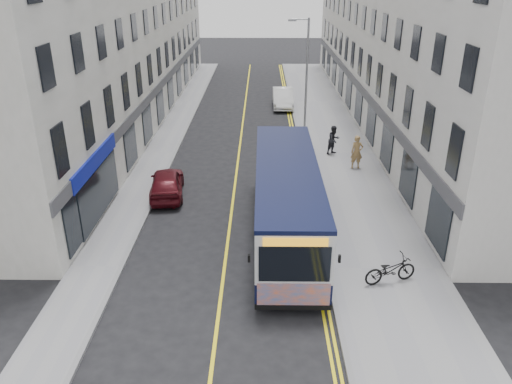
{
  "coord_description": "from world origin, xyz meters",
  "views": [
    {
      "loc": [
        1.43,
        -17.64,
        10.68
      ],
      "look_at": [
        1.19,
        2.6,
        1.6
      ],
      "focal_mm": 35.0,
      "sensor_mm": 36.0,
      "label": 1
    }
  ],
  "objects_px": {
    "city_bus": "(287,198)",
    "car_white": "(283,98)",
    "pedestrian_near": "(357,152)",
    "streetlamp": "(305,78)",
    "pedestrian_far": "(334,140)",
    "car_maroon": "(167,183)",
    "bicycle": "(390,270)"
  },
  "relations": [
    {
      "from": "pedestrian_near",
      "to": "pedestrian_far",
      "type": "distance_m",
      "value": 2.62
    },
    {
      "from": "car_maroon",
      "to": "streetlamp",
      "type": "bearing_deg",
      "value": -139.22
    },
    {
      "from": "car_maroon",
      "to": "pedestrian_near",
      "type": "bearing_deg",
      "value": -167.06
    },
    {
      "from": "city_bus",
      "to": "streetlamp",
      "type": "bearing_deg",
      "value": 82.39
    },
    {
      "from": "pedestrian_far",
      "to": "pedestrian_near",
      "type": "bearing_deg",
      "value": -104.96
    },
    {
      "from": "streetlamp",
      "to": "city_bus",
      "type": "bearing_deg",
      "value": -97.61
    },
    {
      "from": "city_bus",
      "to": "pedestrian_near",
      "type": "height_order",
      "value": "city_bus"
    },
    {
      "from": "streetlamp",
      "to": "pedestrian_near",
      "type": "distance_m",
      "value": 6.28
    },
    {
      "from": "streetlamp",
      "to": "pedestrian_far",
      "type": "relative_size",
      "value": 4.47
    },
    {
      "from": "car_maroon",
      "to": "city_bus",
      "type": "bearing_deg",
      "value": 137.91
    },
    {
      "from": "city_bus",
      "to": "pedestrian_far",
      "type": "distance_m",
      "value": 10.87
    },
    {
      "from": "pedestrian_far",
      "to": "car_maroon",
      "type": "xyz_separation_m",
      "value": [
        -9.3,
        -6.13,
        -0.32
      ]
    },
    {
      "from": "city_bus",
      "to": "car_maroon",
      "type": "distance_m",
      "value": 7.31
    },
    {
      "from": "city_bus",
      "to": "car_maroon",
      "type": "xyz_separation_m",
      "value": [
        -5.9,
        4.17,
        -1.1
      ]
    },
    {
      "from": "streetlamp",
      "to": "pedestrian_near",
      "type": "xyz_separation_m",
      "value": [
        2.73,
        -4.59,
        -3.3
      ]
    },
    {
      "from": "car_white",
      "to": "car_maroon",
      "type": "distance_m",
      "value": 19.24
    },
    {
      "from": "city_bus",
      "to": "car_maroon",
      "type": "bearing_deg",
      "value": 144.75
    },
    {
      "from": "bicycle",
      "to": "car_white",
      "type": "relative_size",
      "value": 0.43
    },
    {
      "from": "streetlamp",
      "to": "car_maroon",
      "type": "bearing_deg",
      "value": -132.37
    },
    {
      "from": "pedestrian_near",
      "to": "car_white",
      "type": "distance_m",
      "value": 14.84
    },
    {
      "from": "bicycle",
      "to": "car_white",
      "type": "xyz_separation_m",
      "value": [
        -2.96,
        25.93,
        0.13
      ]
    },
    {
      "from": "car_white",
      "to": "streetlamp",
      "type": "bearing_deg",
      "value": -84.87
    },
    {
      "from": "streetlamp",
      "to": "pedestrian_near",
      "type": "bearing_deg",
      "value": -59.31
    },
    {
      "from": "pedestrian_near",
      "to": "car_maroon",
      "type": "distance_m",
      "value": 10.95
    },
    {
      "from": "streetlamp",
      "to": "pedestrian_far",
      "type": "xyz_separation_m",
      "value": [
        1.73,
        -2.17,
        -3.37
      ]
    },
    {
      "from": "city_bus",
      "to": "car_white",
      "type": "xyz_separation_m",
      "value": [
        0.7,
        22.24,
        -1.02
      ]
    },
    {
      "from": "pedestrian_near",
      "to": "pedestrian_far",
      "type": "height_order",
      "value": "pedestrian_near"
    },
    {
      "from": "bicycle",
      "to": "car_maroon",
      "type": "distance_m",
      "value": 12.38
    },
    {
      "from": "streetlamp",
      "to": "pedestrian_far",
      "type": "distance_m",
      "value": 4.36
    },
    {
      "from": "car_white",
      "to": "city_bus",
      "type": "bearing_deg",
      "value": -92.33
    },
    {
      "from": "streetlamp",
      "to": "bicycle",
      "type": "xyz_separation_m",
      "value": [
        1.99,
        -16.16,
        -3.73
      ]
    },
    {
      "from": "car_maroon",
      "to": "pedestrian_far",
      "type": "bearing_deg",
      "value": -153.47
    }
  ]
}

